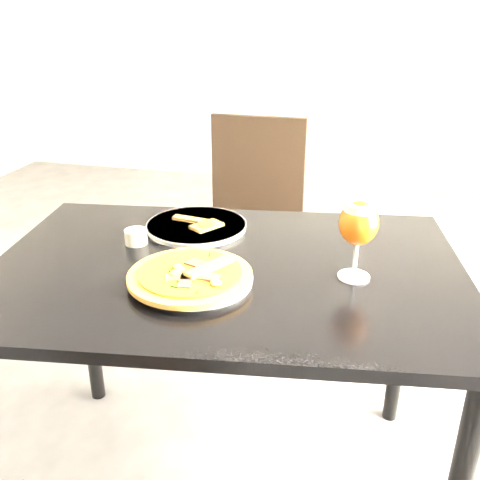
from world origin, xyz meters
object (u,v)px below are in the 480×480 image
(dining_table, at_px, (227,295))
(beer_glass, at_px, (359,224))
(pizza, at_px, (190,274))
(chair_far, at_px, (251,219))

(dining_table, xyz_separation_m, beer_glass, (0.32, 0.01, 0.23))
(dining_table, height_order, pizza, pizza)
(chair_far, height_order, pizza, chair_far)
(beer_glass, bearing_deg, chair_far, 117.12)
(pizza, height_order, beer_glass, beer_glass)
(beer_glass, bearing_deg, dining_table, -178.77)
(dining_table, relative_size, pizza, 4.38)
(dining_table, height_order, beer_glass, beer_glass)
(pizza, bearing_deg, beer_glass, 18.36)
(dining_table, bearing_deg, pizza, -123.23)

